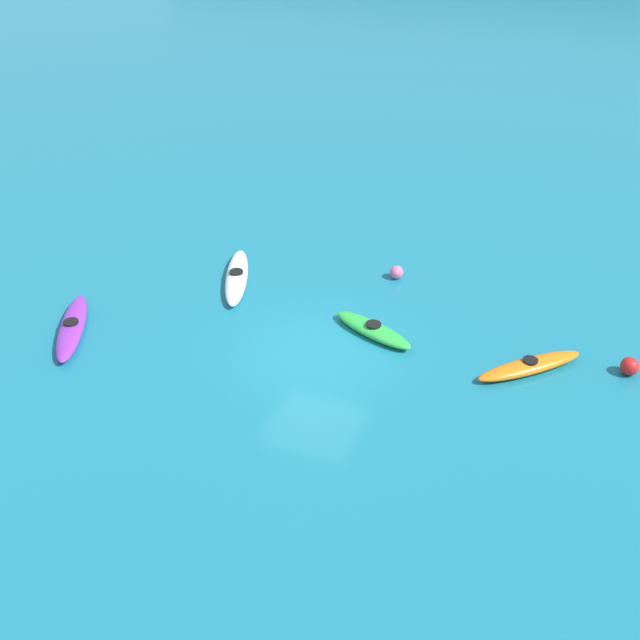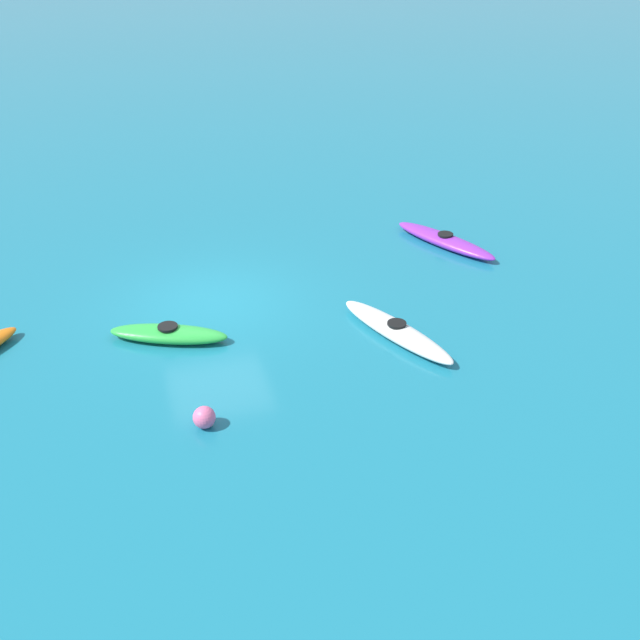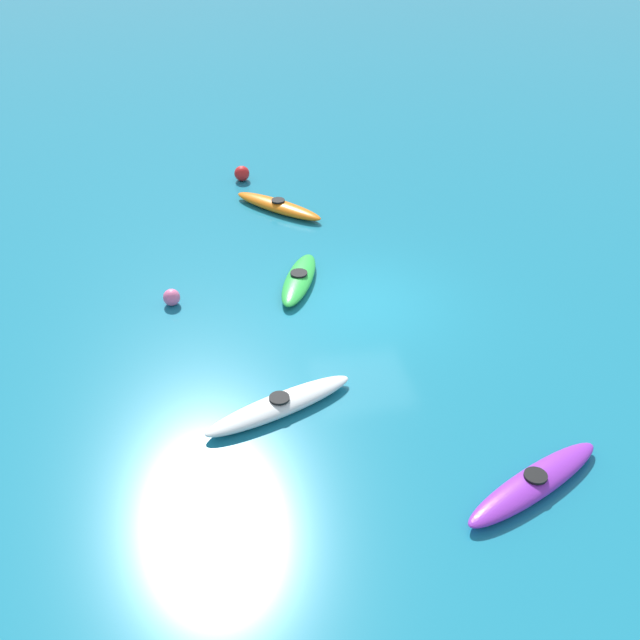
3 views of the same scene
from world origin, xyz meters
TOP-DOWN VIEW (x-y plane):
  - ground_plane at (0.00, 0.00)m, footprint 600.00×600.00m
  - kayak_green at (1.17, 1.43)m, footprint 2.67×1.64m
  - kayak_white at (-3.63, 2.72)m, footprint 1.84×3.38m
  - kayak_purple at (-6.73, -1.44)m, footprint 2.06×3.32m
  - buoy_pink at (0.89, 4.66)m, footprint 0.42×0.42m

SIDE VIEW (x-z plane):
  - ground_plane at x=0.00m, z-range 0.00..0.00m
  - kayak_white at x=-3.63m, z-range -0.02..0.35m
  - kayak_purple at x=-6.73m, z-range -0.02..0.35m
  - kayak_green at x=1.17m, z-range -0.02..0.35m
  - buoy_pink at x=0.89m, z-range 0.00..0.42m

